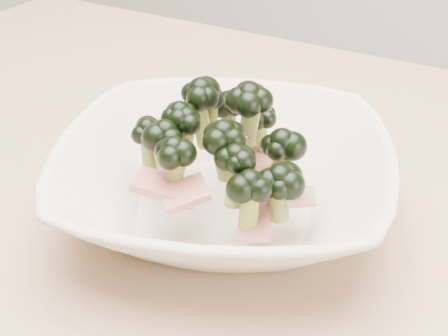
# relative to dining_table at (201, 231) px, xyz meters

# --- Properties ---
(dining_table) EXTENTS (1.20, 0.80, 0.75)m
(dining_table) POSITION_rel_dining_table_xyz_m (0.00, 0.00, 0.00)
(dining_table) COLOR tan
(dining_table) RESTS_ON ground
(broccoli_dish) EXTENTS (0.40, 0.40, 0.14)m
(broccoli_dish) POSITION_rel_dining_table_xyz_m (0.07, -0.07, 0.14)
(broccoli_dish) COLOR beige
(broccoli_dish) RESTS_ON dining_table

